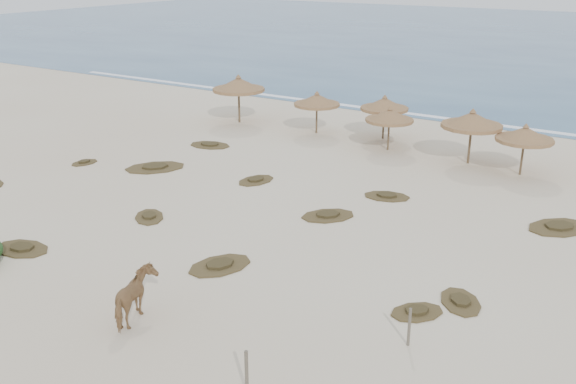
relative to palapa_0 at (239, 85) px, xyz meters
name	(u,v)px	position (x,y,z in m)	size (l,w,h in m)	color
ground	(203,270)	(11.55, -17.78, -2.45)	(160.00, 160.00, 0.00)	beige
foam_line	(451,119)	(11.55, 8.22, -2.45)	(70.00, 0.60, 0.01)	white
palapa_0	(239,85)	(0.00, 0.00, 0.00)	(3.67, 3.67, 3.16)	brown
palapa_1	(317,100)	(5.66, 0.32, -0.41)	(3.32, 3.32, 2.63)	brown
palapa_2	(385,105)	(9.65, 1.37, -0.39)	(3.52, 3.52, 2.66)	brown
palapa_3	(390,116)	(10.89, -0.71, -0.50)	(3.36, 3.36, 2.51)	brown
palapa_4	(472,121)	(15.48, -0.72, -0.16)	(3.63, 3.63, 2.95)	brown
palapa_5	(525,135)	(18.27, -1.19, -0.41)	(3.06, 3.06, 2.63)	brown
horse	(135,298)	(11.98, -21.40, -1.67)	(0.85, 1.86, 1.57)	#9A7746
fence_post_near	(247,373)	(16.77, -22.44, -1.82)	(0.09, 0.09, 1.26)	#665D4C
fence_post_far	(409,327)	(19.33, -18.28, -1.86)	(0.09, 0.09, 1.18)	#665D4C
scrub_1	(155,167)	(2.12, -10.20, -2.40)	(3.49, 3.63, 0.16)	#4F3F22
scrub_2	(149,217)	(6.58, -15.28, -2.40)	(2.12, 2.11, 0.16)	#4F3F22
scrub_3	(328,215)	(12.83, -11.16, -2.40)	(2.64, 2.73, 0.16)	#4F3F22
scrub_4	(460,301)	(19.82, -15.19, -2.40)	(2.03, 2.23, 0.16)	#4F3F22
scrub_5	(559,227)	(21.28, -7.28, -2.40)	(3.12, 3.29, 0.16)	#4F3F22
scrub_6	(210,145)	(1.88, -5.42, -2.40)	(2.68, 2.01, 0.16)	#4F3F22
scrub_7	(387,196)	(13.96, -7.71, -2.40)	(2.39, 1.90, 0.16)	#4F3F22
scrub_8	(84,162)	(-1.61, -11.58, -2.40)	(1.14, 1.56, 0.16)	#4F3F22
scrub_9	(220,265)	(11.85, -17.25, -2.40)	(2.32, 2.79, 0.16)	#4F3F22
scrub_11	(22,248)	(4.77, -20.09, -2.40)	(2.39, 1.70, 0.16)	#4F3F22
scrub_12	(417,312)	(18.90, -16.52, -2.40)	(1.95, 2.03, 0.16)	#4F3F22
scrub_13	(256,180)	(7.68, -9.08, -2.40)	(1.69, 2.22, 0.16)	#4F3F22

